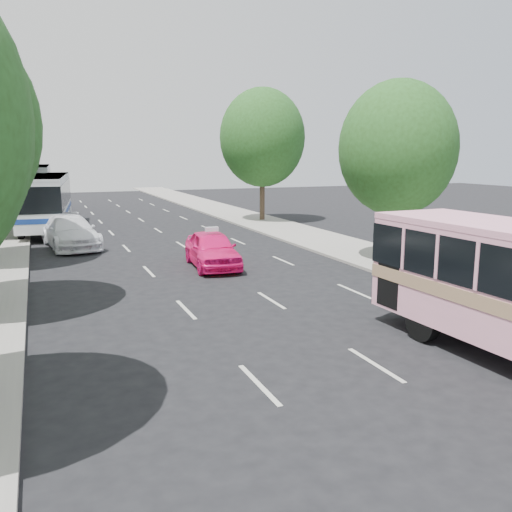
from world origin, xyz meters
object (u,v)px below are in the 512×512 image
white_pickup (70,232)px  tour_coach_front (46,198)px  pink_taxi (212,249)px  tour_coach_rear (32,185)px

white_pickup → tour_coach_front: (-0.97, 7.26, 1.27)m
pink_taxi → white_pickup: (-5.31, 7.41, 0.04)m
white_pickup → tour_coach_rear: (-1.80, 18.42, 1.50)m
white_pickup → tour_coach_rear: size_ratio=0.43×
pink_taxi → tour_coach_rear: tour_coach_rear is taller
tour_coach_front → tour_coach_rear: 11.20m
tour_coach_rear → white_pickup: bearing=-82.3°
pink_taxi → tour_coach_rear: size_ratio=0.35×
pink_taxi → white_pickup: size_ratio=0.81×
white_pickup → tour_coach_front: size_ratio=0.48×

